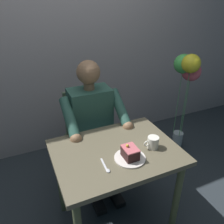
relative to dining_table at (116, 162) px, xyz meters
name	(u,v)px	position (x,y,z in m)	size (l,w,h in m)	color
ground_plane	(115,218)	(0.00, 0.00, -0.61)	(14.00, 14.00, 0.00)	#2A3137
cafe_rear_panel	(62,14)	(0.00, -1.30, 0.89)	(6.40, 0.12, 3.00)	#A59A9A
dining_table	(116,162)	(0.00, 0.00, 0.00)	(0.87, 0.65, 0.71)	brown
chair	(88,132)	(0.00, -0.64, -0.12)	(0.42, 0.42, 0.89)	#4A5F45
seated_person	(94,128)	(0.00, -0.46, 0.02)	(0.53, 0.58, 1.22)	#2B5347
dessert_plate	(130,158)	(-0.04, 0.12, 0.11)	(0.21, 0.21, 0.01)	silver
cake_slice	(130,153)	(-0.04, 0.12, 0.16)	(0.09, 0.11, 0.10)	#331A19
coffee_cup	(153,142)	(-0.25, 0.08, 0.15)	(0.11, 0.08, 0.09)	white
dessert_spoon	(106,167)	(0.14, 0.14, 0.11)	(0.03, 0.14, 0.01)	silver
balloon_display	(187,77)	(-1.08, -0.58, 0.31)	(0.28, 0.30, 1.17)	#B2C1C6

